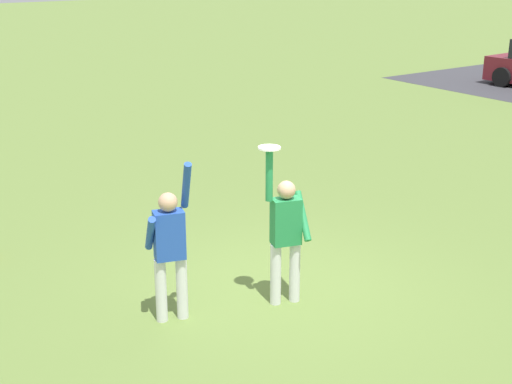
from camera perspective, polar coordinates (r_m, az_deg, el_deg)
name	(u,v)px	position (r m, az deg, el deg)	size (l,w,h in m)	color
ground_plane	(277,291)	(9.69, 1.70, -7.89)	(120.00, 120.00, 0.00)	olive
person_catcher	(286,232)	(9.01, 2.39, -3.17)	(0.48, 0.59, 2.08)	silver
person_defender	(170,246)	(8.64, -6.90, -4.28)	(0.55, 0.63, 2.04)	silver
frisbee_disc	(269,148)	(8.59, 1.08, 3.55)	(0.28, 0.28, 0.02)	white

